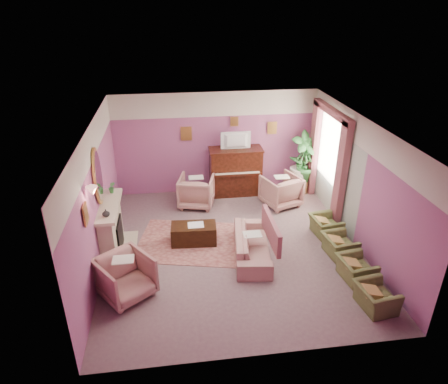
{
  "coord_description": "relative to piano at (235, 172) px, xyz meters",
  "views": [
    {
      "loc": [
        -1.19,
        -7.33,
        5.02
      ],
      "look_at": [
        -0.13,
        0.4,
        1.18
      ],
      "focal_mm": 32.0,
      "sensor_mm": 36.0,
      "label": 1
    }
  ],
  "objects": [
    {
      "name": "fireplace_surround",
      "position": [
        -3.09,
        -2.48,
        -0.1
      ],
      "size": [
        0.3,
        1.4,
        1.1
      ],
      "primitive_type": "cube",
      "color": "#C4B897",
      "rests_on": "floor"
    },
    {
      "name": "sconce_shade",
      "position": [
        -3.12,
        -3.53,
        1.33
      ],
      "size": [
        0.2,
        0.2,
        0.16
      ],
      "primitive_type": "cone",
      "color": "#E9A08A",
      "rests_on": "wall_left"
    },
    {
      "name": "coffee_table",
      "position": [
        -1.33,
        -2.37,
        -0.43
      ],
      "size": [
        1.03,
        0.56,
        0.45
      ],
      "primitive_type": "cube",
      "rotation": [
        0.0,
        0.0,
        -0.06
      ],
      "color": "black",
      "rests_on": "floor"
    },
    {
      "name": "curtain_right",
      "position": [
        2.12,
        -0.21,
        0.65
      ],
      "size": [
        0.16,
        0.34,
        2.6
      ],
      "primitive_type": "cube",
      "color": "#8A4850",
      "rests_on": "floor"
    },
    {
      "name": "curtain_left",
      "position": [
        2.12,
        -2.05,
        0.65
      ],
      "size": [
        0.16,
        0.34,
        2.6
      ],
      "primitive_type": "cube",
      "color": "#8A4850",
      "rests_on": "floor"
    },
    {
      "name": "wall_front",
      "position": [
        -0.5,
        -5.68,
        0.75
      ],
      "size": [
        5.5,
        0.02,
        2.8
      ],
      "primitive_type": "cube",
      "color": "#7A477C",
      "rests_on": "floor"
    },
    {
      "name": "wall_left",
      "position": [
        -3.25,
        -2.68,
        0.75
      ],
      "size": [
        0.02,
        6.0,
        2.8
      ],
      "primitive_type": "cube",
      "color": "#7A477C",
      "rests_on": "floor"
    },
    {
      "name": "piano_keys",
      "position": [
        0.0,
        -0.35,
        0.11
      ],
      "size": [
        1.2,
        0.08,
        0.02
      ],
      "primitive_type": "cube",
      "color": "beige",
      "rests_on": "piano"
    },
    {
      "name": "olive_chair_a",
      "position": [
        1.72,
        -4.91,
        -0.34
      ],
      "size": [
        0.5,
        0.71,
        0.61
      ],
      "primitive_type": "imported",
      "color": "#596232",
      "rests_on": "floor"
    },
    {
      "name": "pelmet",
      "position": [
        2.12,
        -1.13,
        1.91
      ],
      "size": [
        0.16,
        2.2,
        0.16
      ],
      "primitive_type": "cube",
      "color": "#8A4850",
      "rests_on": "wall_right"
    },
    {
      "name": "olive_chair_c",
      "position": [
        1.72,
        -3.27,
        -0.34
      ],
      "size": [
        0.5,
        0.71,
        0.61
      ],
      "primitive_type": "imported",
      "color": "#596232",
      "rests_on": "floor"
    },
    {
      "name": "side_plant_small",
      "position": [
        1.92,
        -0.19,
        0.19
      ],
      "size": [
        0.16,
        0.16,
        0.28
      ],
      "primitive_type": "imported",
      "color": "#327A37",
      "rests_on": "side_table"
    },
    {
      "name": "side_plant_big",
      "position": [
        1.8,
        -0.09,
        0.22
      ],
      "size": [
        0.3,
        0.3,
        0.34
      ],
      "primitive_type": "imported",
      "color": "#327A37",
      "rests_on": "side_table"
    },
    {
      "name": "palm_plant",
      "position": [
        1.88,
        -0.2,
        0.41
      ],
      "size": [
        0.76,
        0.76,
        1.44
      ],
      "primitive_type": "imported",
      "color": "#327A37",
      "rests_on": "palm_pot"
    },
    {
      "name": "stripe_panel",
      "position": [
        2.23,
        -1.38,
        0.42
      ],
      "size": [
        0.01,
        3.0,
        2.15
      ],
      "primitive_type": "cube",
      "color": "#A3AD9E",
      "rests_on": "wall_right"
    },
    {
      "name": "print_back_mid",
      "position": [
        0.0,
        0.28,
        1.35
      ],
      "size": [
        0.22,
        0.03,
        0.26
      ],
      "primitive_type": "cube",
      "color": "#B8883E",
      "rests_on": "wall_back"
    },
    {
      "name": "palm_pot",
      "position": [
        1.88,
        -0.2,
        -0.48
      ],
      "size": [
        0.34,
        0.34,
        0.34
      ],
      "primitive_type": "cylinder",
      "color": "#94623C",
      "rests_on": "floor"
    },
    {
      "name": "ceiling",
      "position": [
        -0.5,
        -2.68,
        2.15
      ],
      "size": [
        5.5,
        6.0,
        0.01
      ],
      "primitive_type": "cube",
      "color": "white",
      "rests_on": "wall_back"
    },
    {
      "name": "floral_armchair_left",
      "position": [
        -1.13,
        -0.57,
        -0.2
      ],
      "size": [
        0.87,
        0.87,
        0.91
      ],
      "primitive_type": "imported",
      "color": "tan",
      "rests_on": "floor"
    },
    {
      "name": "mantel_shelf",
      "position": [
        -3.06,
        -2.48,
        0.47
      ],
      "size": [
        0.4,
        1.55,
        0.07
      ],
      "primitive_type": "cube",
      "color": "#C4B897",
      "rests_on": "fireplace_surround"
    },
    {
      "name": "piano_top",
      "position": [
        0.0,
        0.0,
        0.66
      ],
      "size": [
        1.45,
        0.65,
        0.04
      ],
      "primitive_type": "cube",
      "color": "#36140B",
      "rests_on": "piano"
    },
    {
      "name": "floral_armchair_front",
      "position": [
        -2.68,
        -3.97,
        -0.2
      ],
      "size": [
        0.87,
        0.87,
        0.91
      ],
      "primitive_type": "imported",
      "color": "tan",
      "rests_on": "floor"
    },
    {
      "name": "mantel_plant",
      "position": [
        -3.05,
        -1.93,
        0.64
      ],
      "size": [
        0.16,
        0.16,
        0.28
      ],
      "primitive_type": "imported",
      "color": "#327A37",
      "rests_on": "mantel_shelf"
    },
    {
      "name": "hearth",
      "position": [
        -2.89,
        -2.48,
        -0.64
      ],
      "size": [
        0.55,
        1.5,
        0.02
      ],
      "primitive_type": "cube",
      "color": "#C4B897",
      "rests_on": "floor"
    },
    {
      "name": "print_back_right",
      "position": [
        1.05,
        0.28,
        1.13
      ],
      "size": [
        0.26,
        0.03,
        0.34
      ],
      "primitive_type": "cube",
      "color": "#B8883E",
      "rests_on": "wall_back"
    },
    {
      "name": "print_left_wall",
      "position": [
        -3.21,
        -3.88,
        1.07
      ],
      "size": [
        0.03,
        0.28,
        0.36
      ],
      "primitive_type": "cube",
      "color": "#B8883E",
      "rests_on": "wall_left"
    },
    {
      "name": "fireplace_inset",
      "position": [
        -2.99,
        -2.48,
        -0.25
      ],
      "size": [
        0.18,
        0.72,
        0.68
      ],
      "primitive_type": "cube",
      "color": "black",
      "rests_on": "floor"
    },
    {
      "name": "area_rug",
      "position": [
        -1.32,
        -2.36,
        -0.64
      ],
      "size": [
        2.84,
        2.31,
        0.01
      ],
      "primitive_type": "cube",
      "rotation": [
        0.0,
        0.0,
        -0.22
      ],
      "color": "#9B5B54",
      "rests_on": "floor"
    },
    {
      "name": "floor",
      "position": [
        -0.5,
        -2.68,
        -0.65
      ],
      "size": [
        5.5,
        6.0,
        0.01
      ],
      "primitive_type": "cube",
      "color": "#71595C",
      "rests_on": "ground"
    },
    {
      "name": "olive_chair_b",
      "position": [
        1.72,
        -4.09,
        -0.34
      ],
      "size": [
        0.5,
        0.71,
        0.61
      ],
      "primitive_type": "imported",
      "color": "#596232",
      "rests_on": "floor"
    },
    {
      "name": "wall_back",
      "position": [
        -0.5,
        0.32,
        0.75
      ],
      "size": [
        5.5,
        0.02,
        2.8
      ],
      "primitive_type": "cube",
      "color": "#7A477C",
      "rests_on": "floor"
    },
    {
      "name": "mantel_vase",
      "position": [
        -3.05,
        -2.98,
        0.58
      ],
      "size": [
        0.16,
        0.16,
        0.16
      ],
      "primitive_type": "imported",
      "color": "beige",
      "rests_on": "mantel_shelf"
    },
    {
      "name": "side_table",
      "position": [
        1.8,
        -0.09,
        -0.3
      ],
      "size": [
        0.52,
        0.52,
        0.7
      ],
      "primitive_type": "cylinder",
      "color": "silver",
      "rests_on": "floor"
    },
    {
      "name": "print_back_left",
      "position": [
        -1.3,
        0.28,
        1.07
      ],
      "size": [
        0.3,
        0.03,
        0.38
      ],
      "primitive_type": "cube",
      "color": "#B8883E",
      "rests_on": "wall_back"
    },
    {
      "name": "picture_rail_band",
      "position": [
        -0.5,
        0.31,
        1.82
      ],
      "size": [
        5.5,
        0.01,
        0.65
      ],
      "primitive_type": "cube",
      "color": "beige",
      "rests_on": "wall_back"
    },
    {
      "name": "sofa_throw",
      "position": [
        0.27,
        -3.03,
        -0.05
      ],
      "size": [
        0.09,
        1.39,
        0.51
      ],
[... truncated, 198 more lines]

